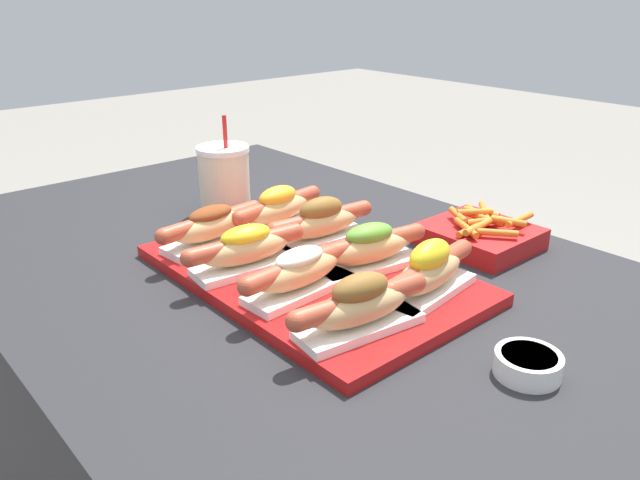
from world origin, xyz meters
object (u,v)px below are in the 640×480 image
hot_dog_1 (246,249)px  hot_dog_5 (321,222)px  fries_basket (480,235)px  drink_cup (224,180)px  hot_dog_3 (360,305)px  hot_dog_7 (429,272)px  hot_dog_4 (278,208)px  sauce_bowl (528,363)px  hot_dog_2 (299,271)px  serving_tray (310,273)px  hot_dog_0 (212,226)px  hot_dog_6 (369,248)px

hot_dog_1 → hot_dog_5: bearing=92.6°
hot_dog_1 → fries_basket: 0.40m
hot_dog_1 → drink_cup: (-0.27, 0.14, 0.01)m
hot_dog_3 → hot_dog_7: (-0.01, 0.14, 0.00)m
hot_dog_1 → hot_dog_4: bearing=127.3°
sauce_bowl → hot_dog_5: bearing=172.8°
hot_dog_1 → hot_dog_2: hot_dog_1 is taller
hot_dog_4 → hot_dog_7: hot_dog_7 is taller
hot_dog_2 → hot_dog_3: hot_dog_3 is taller
hot_dog_3 → sauce_bowl: (0.17, 0.10, -0.04)m
serving_tray → hot_dog_2: bearing=-50.1°
hot_dog_5 → hot_dog_7: 0.24m
hot_dog_0 → hot_dog_2: same height
hot_dog_5 → serving_tray: bearing=-50.6°
hot_dog_5 → drink_cup: (-0.27, -0.01, 0.01)m
hot_dog_3 → drink_cup: bearing=164.8°
hot_dog_3 → sauce_bowl: hot_dog_3 is taller
drink_cup → hot_dog_2: bearing=-18.7°
hot_dog_2 → hot_dog_6: 0.13m
hot_dog_2 → hot_dog_0: bearing=179.8°
hot_dog_2 → drink_cup: drink_cup is taller
serving_tray → hot_dog_2: size_ratio=2.42×
hot_dog_2 → hot_dog_5: bearing=129.6°
serving_tray → hot_dog_0: size_ratio=2.43×
drink_cup → fries_basket: size_ratio=1.13×
hot_dog_7 → drink_cup: 0.50m
hot_dog_2 → hot_dog_3: 0.13m
hot_dog_1 → hot_dog_5: (-0.01, 0.15, 0.00)m
hot_dog_7 → fries_basket: (-0.08, 0.23, -0.03)m
hot_dog_3 → hot_dog_6: bearing=131.3°
hot_dog_0 → hot_dog_1: hot_dog_1 is taller
hot_dog_5 → hot_dog_0: bearing=-127.2°
hot_dog_2 → hot_dog_4: size_ratio=1.01×
hot_dog_3 → drink_cup: (-0.51, 0.14, 0.01)m
hot_dog_2 → drink_cup: (-0.38, 0.13, 0.02)m
hot_dog_5 → hot_dog_7: hot_dog_7 is taller
hot_dog_3 → hot_dog_7: size_ratio=1.00×
sauce_bowl → fries_basket: 0.38m
hot_dog_6 → serving_tray: bearing=-132.7°
hot_dog_5 → fries_basket: size_ratio=1.21×
serving_tray → hot_dog_3: 0.20m
hot_dog_0 → fries_basket: bearing=53.9°
hot_dog_7 → sauce_bowl: (0.18, -0.04, -0.04)m
drink_cup → hot_dog_3: bearing=-15.2°
hot_dog_5 → sauce_bowl: size_ratio=2.70×
drink_cup → hot_dog_4: bearing=0.3°
hot_dog_1 → serving_tray: bearing=51.9°
hot_dog_6 → hot_dog_7: 0.11m
hot_dog_2 → sauce_bowl: 0.31m
serving_tray → drink_cup: (-0.33, 0.07, 0.06)m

